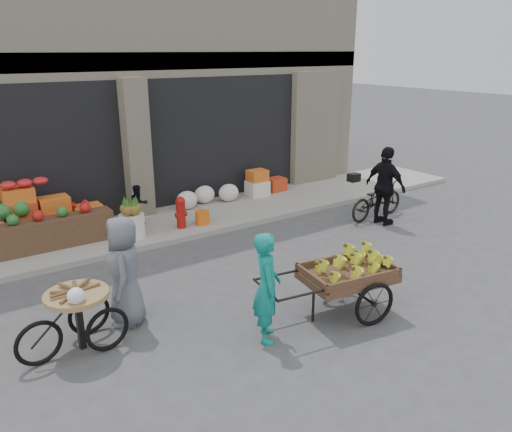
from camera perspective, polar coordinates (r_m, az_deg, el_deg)
ground at (r=8.21m, az=0.50°, el=-9.56°), size 80.00×80.00×0.00m
sidewalk at (r=11.51m, az=-11.26°, el=-1.14°), size 18.00×2.20×0.12m
building at (r=14.58m, az=-18.57°, el=15.69°), size 14.00×6.45×7.00m
fruit_display at (r=10.92m, az=-24.05°, el=-0.11°), size 3.10×1.12×1.24m
pineapple_bin at (r=10.71m, az=-13.96°, el=-1.08°), size 0.52×0.52×0.50m
fire_hydrant at (r=11.02m, az=-8.59°, el=0.57°), size 0.22×0.22×0.71m
orange_bucket at (r=11.27m, az=-6.14°, el=-0.18°), size 0.32×0.32×0.30m
right_bay_goods at (r=13.07m, az=-1.88°, el=3.20°), size 3.35×0.60×0.70m
seated_person at (r=11.31m, az=-13.25°, el=1.18°), size 0.51×0.43×0.93m
banana_cart at (r=7.63m, az=10.14°, el=-6.33°), size 2.39×1.25×0.96m
vendor_woman at (r=6.85m, az=1.25°, el=-8.13°), size 0.61×0.69×1.58m
tricycle_cart at (r=7.13m, az=-19.69°, el=-10.21°), size 1.45×0.95×0.95m
vendor_grey at (r=7.49m, az=-14.80°, el=-6.10°), size 0.80×0.94×1.65m
bicycle at (r=12.25m, az=13.63°, el=1.82°), size 1.75×0.70×0.90m
cyclist at (r=11.73m, az=14.57°, el=3.32°), size 0.51×1.09×1.81m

